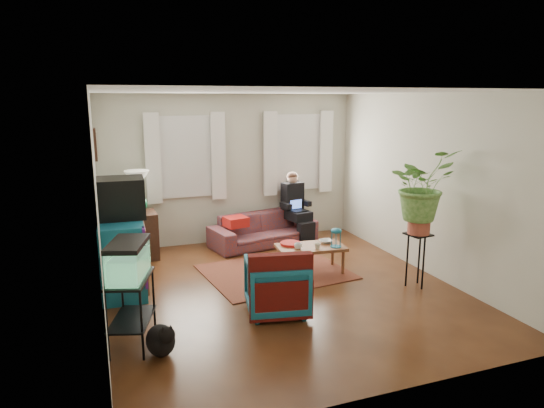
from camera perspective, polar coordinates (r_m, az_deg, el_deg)
name	(u,v)px	position (r m, az deg, el deg)	size (l,w,h in m)	color
floor	(282,290)	(6.62, 1.20, -10.04)	(4.50, 5.00, 0.01)	#4F2B14
ceiling	(283,92)	(6.13, 1.32, 13.07)	(4.50, 5.00, 0.01)	white
wall_back	(231,169)	(8.59, -4.82, 4.11)	(4.50, 0.01, 2.60)	silver
wall_front	(394,251)	(4.09, 14.13, -5.41)	(4.50, 0.01, 2.60)	silver
wall_left	(98,208)	(5.84, -19.80, -0.48)	(0.01, 5.00, 2.60)	silver
wall_right	(428,185)	(7.36, 17.83, 2.18)	(0.01, 5.00, 2.60)	silver
window_left	(186,157)	(8.37, -10.13, 5.47)	(1.08, 0.04, 1.38)	white
window_right	(297,152)	(8.95, 2.97, 6.08)	(1.08, 0.04, 1.38)	white
curtains_left	(186,157)	(8.29, -10.03, 5.41)	(1.36, 0.06, 1.50)	white
curtains_right	(299,153)	(8.88, 3.17, 6.03)	(1.36, 0.06, 1.50)	white
picture_frame	(96,144)	(6.58, -19.99, 6.62)	(0.04, 0.32, 0.40)	#3D2616
area_rug	(275,272)	(7.24, 0.38, -7.98)	(2.00, 1.60, 0.01)	brown
sofa	(263,224)	(8.48, -1.02, -2.39)	(1.87, 0.74, 0.73)	brown
seated_person	(295,209)	(8.79, 2.74, -0.58)	(0.47, 0.58, 1.12)	black
side_table	(141,235)	(8.05, -15.21, -3.59)	(0.51, 0.51, 0.75)	#372614
table_lamp	(138,193)	(7.89, -15.50, 1.27)	(0.38, 0.38, 0.68)	white
dresser	(123,255)	(6.73, -17.15, -5.79)	(0.55, 1.09, 0.98)	navy
crt_tv	(121,198)	(6.65, -17.38, 0.71)	(0.60, 0.55, 0.53)	black
aquarium_stand	(132,312)	(5.29, -16.18, -12.13)	(0.37, 0.67, 0.75)	black
aquarium	(128,259)	(5.09, -16.56, -6.27)	(0.33, 0.61, 0.39)	#7FD899
black_cat	(160,337)	(5.14, -12.99, -15.02)	(0.29, 0.44, 0.38)	black
armchair	(277,283)	(5.85, 0.53, -9.31)	(0.71, 0.66, 0.73)	navy
serape_throw	(281,280)	(5.53, 1.03, -8.91)	(0.73, 0.17, 0.60)	#9E0A0A
coffee_table	(310,259)	(7.20, 4.55, -6.49)	(0.98, 0.54, 0.41)	olive
cup_a	(298,246)	(6.98, 3.08, -4.96)	(0.11, 0.11, 0.09)	white
cup_b	(317,246)	(6.99, 5.36, -4.96)	(0.09, 0.09, 0.08)	beige
bowl	(326,241)	(7.30, 6.34, -4.39)	(0.19, 0.19, 0.05)	white
snack_tray	(291,244)	(7.17, 2.20, -4.67)	(0.30, 0.30, 0.04)	#B21414
birdcage	(336,237)	(7.09, 7.55, -3.92)	(0.16, 0.16, 0.29)	#115B6B
plant_stand	(416,260)	(6.90, 16.64, -6.34)	(0.32, 0.32, 0.75)	black
potted_plant	(421,196)	(6.67, 17.10, 0.92)	(0.85, 0.74, 0.95)	#599947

